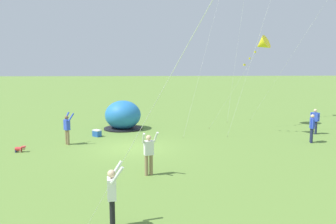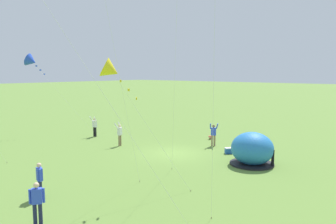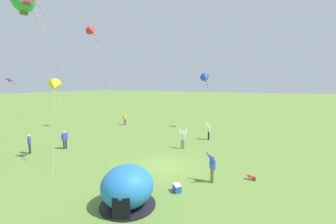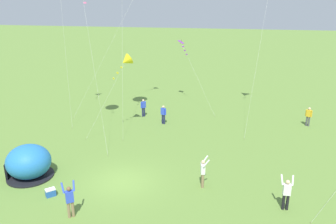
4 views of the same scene
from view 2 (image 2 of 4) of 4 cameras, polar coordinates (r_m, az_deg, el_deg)
ground_plane at (r=24.07m, az=0.85°, el=-7.20°), size 300.00×300.00×0.00m
popup_tent at (r=21.70m, az=14.47°, el=-6.31°), size 2.81×2.81×2.10m
cooler_box at (r=24.32m, az=10.54°, el=-6.63°), size 0.63×0.64×0.44m
toddler_crawling at (r=29.15m, az=7.45°, el=-4.37°), size 0.27×0.55×0.32m
person_arms_raised at (r=30.62m, az=-12.66°, el=-2.37°), size 0.68×0.52×1.89m
person_near_tent at (r=16.70m, az=-21.45°, el=-10.75°), size 0.56×0.35×1.72m
person_flying_kite at (r=26.39m, az=7.92°, el=-3.77°), size 0.71×0.68×1.89m
person_watching_sky at (r=14.00m, az=-21.84°, el=-14.25°), size 0.41×0.50×1.72m
person_with_toddler at (r=26.51m, az=-8.42°, el=-3.73°), size 0.59×0.70×1.89m
kite_blue at (r=33.85m, az=-22.65°, el=8.18°), size 5.63×4.30×7.63m
kite_yellow at (r=15.34m, az=-9.88°, el=7.12°), size 3.24×3.56×6.57m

